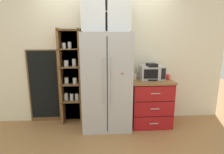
# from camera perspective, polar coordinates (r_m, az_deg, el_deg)

# --- Properties ---
(ground_plane) EXTENTS (10.53, 10.53, 0.00)m
(ground_plane) POSITION_cam_1_polar(r_m,az_deg,el_deg) (3.37, -1.74, -16.20)
(ground_plane) COLOR #9E7042
(wall_back_cream) EXTENTS (4.85, 0.10, 2.55)m
(wall_back_cream) POSITION_cam_1_polar(r_m,az_deg,el_deg) (3.40, -2.13, 6.54)
(wall_back_cream) COLOR silver
(wall_back_cream) RESTS_ON ground
(refrigerator) EXTENTS (0.87, 0.68, 1.74)m
(refrigerator) POSITION_cam_1_polar(r_m,az_deg,el_deg) (3.09, -1.85, -1.60)
(refrigerator) COLOR #B7BABF
(refrigerator) RESTS_ON ground
(pantry_shelf_column) EXTENTS (0.45, 0.28, 1.83)m
(pantry_shelf_column) POSITION_cam_1_polar(r_m,az_deg,el_deg) (3.38, -13.62, 0.35)
(pantry_shelf_column) COLOR brown
(pantry_shelf_column) RESTS_ON ground
(counter_cabinet) EXTENTS (0.76, 0.61, 0.89)m
(counter_cabinet) POSITION_cam_1_polar(r_m,az_deg,el_deg) (3.38, 12.67, -8.20)
(counter_cabinet) COLOR #A8161C
(counter_cabinet) RESTS_ON ground
(microwave) EXTENTS (0.44, 0.33, 0.26)m
(microwave) POSITION_cam_1_polar(r_m,az_deg,el_deg) (3.29, 13.22, 1.51)
(microwave) COLOR #B7BABF
(microwave) RESTS_ON counter_cabinet
(coffee_maker) EXTENTS (0.17, 0.20, 0.31)m
(coffee_maker) POSITION_cam_1_polar(r_m,az_deg,el_deg) (3.24, 13.10, 1.82)
(coffee_maker) COLOR black
(coffee_maker) RESTS_ON counter_cabinet
(mug_cream) EXTENTS (0.12, 0.09, 0.10)m
(mug_cream) POSITION_cam_1_polar(r_m,az_deg,el_deg) (3.23, 7.50, 0.09)
(mug_cream) COLOR silver
(mug_cream) RESTS_ON counter_cabinet
(mug_red) EXTENTS (0.12, 0.09, 0.10)m
(mug_red) POSITION_cam_1_polar(r_m,az_deg,el_deg) (3.36, 18.11, 0.03)
(mug_red) COLOR red
(mug_red) RESTS_ON counter_cabinet
(bottle_green) EXTENTS (0.06, 0.06, 0.27)m
(bottle_green) POSITION_cam_1_polar(r_m,az_deg,el_deg) (3.22, 13.24, 1.11)
(bottle_green) COLOR #285B33
(bottle_green) RESTS_ON counter_cabinet
(bottle_clear) EXTENTS (0.06, 0.06, 0.27)m
(bottle_clear) POSITION_cam_1_polar(r_m,az_deg,el_deg) (3.33, 12.63, 1.45)
(bottle_clear) COLOR silver
(bottle_clear) RESTS_ON counter_cabinet
(upper_cabinet) EXTENTS (0.83, 0.32, 0.66)m
(upper_cabinet) POSITION_cam_1_polar(r_m,az_deg,el_deg) (3.10, -2.04, 20.73)
(upper_cabinet) COLOR silver
(upper_cabinet) RESTS_ON refrigerator
(chalkboard_menu) EXTENTS (0.60, 0.04, 1.44)m
(chalkboard_menu) POSITION_cam_1_polar(r_m,az_deg,el_deg) (3.60, -21.93, -2.92)
(chalkboard_menu) COLOR brown
(chalkboard_menu) RESTS_ON ground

